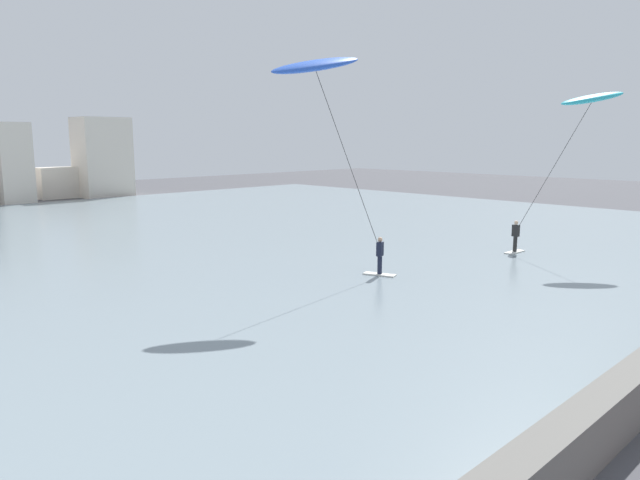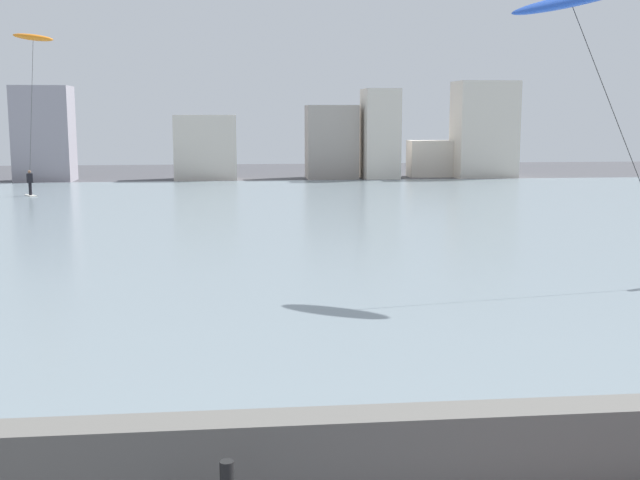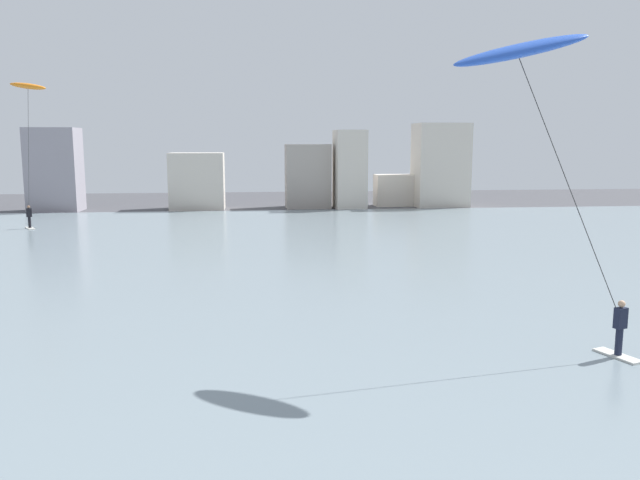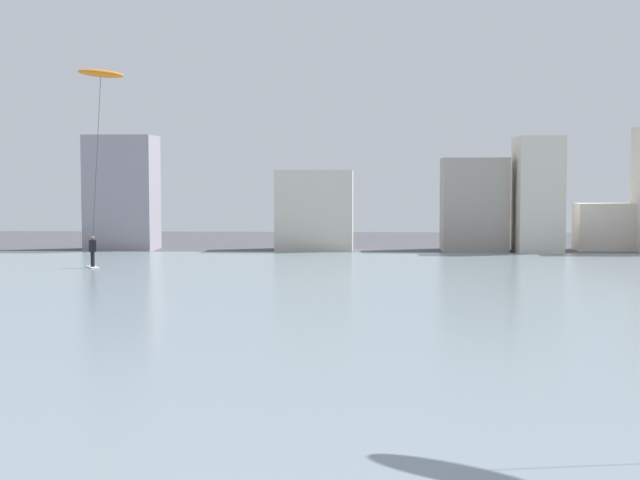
# 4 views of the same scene
# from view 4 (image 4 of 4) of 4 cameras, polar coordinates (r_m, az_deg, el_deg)

# --- Properties ---
(water_bay) EXTENTS (84.00, 52.00, 0.10)m
(water_bay) POSITION_cam_4_polar(r_m,az_deg,el_deg) (31.66, 6.57, -4.73)
(water_bay) COLOR gray
(water_bay) RESTS_ON ground
(far_shore_buildings) EXTENTS (40.31, 4.96, 7.96)m
(far_shore_buildings) POSITION_cam_4_polar(r_m,az_deg,el_deg) (59.96, 7.71, 2.51)
(far_shore_buildings) COLOR gray
(far_shore_buildings) RESTS_ON ground
(kitesurfer_orange) EXTENTS (3.00, 3.21, 10.13)m
(kitesurfer_orange) POSITION_cam_4_polar(r_m,az_deg,el_deg) (47.42, -13.43, 8.53)
(kitesurfer_orange) COLOR silver
(kitesurfer_orange) RESTS_ON water_bay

